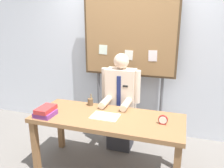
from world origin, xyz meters
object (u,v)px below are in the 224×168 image
desk (107,123)px  desk_clock (163,120)px  bulletin_board (129,37)px  book_stack (45,112)px  pen_holder (90,102)px  person (121,106)px  open_notebook (105,116)px

desk → desk_clock: size_ratio=17.14×
desk → bulletin_board: bearing=90.0°
desk → desk_clock: bearing=-0.2°
bulletin_board → book_stack: bulletin_board is taller
book_stack → pen_holder: 0.60m
person → pen_holder: bearing=-137.5°
bulletin_board → book_stack: size_ratio=8.45×
desk → book_stack: 0.75m
desk → desk_clock: desk_clock is taller
book_stack → desk_clock: book_stack is taller
person → desk_clock: 0.87m
desk → open_notebook: size_ratio=5.54×
book_stack → bulletin_board: bearing=60.0°
open_notebook → bulletin_board: bearing=88.7°
pen_holder → desk: bearing=-38.7°
book_stack → pen_holder: pen_holder is taller
bulletin_board → open_notebook: bearing=-91.3°
desk → pen_holder: bearing=141.3°
desk → book_stack: book_stack is taller
book_stack → desk_clock: (1.34, 0.20, -0.01)m
desk → pen_holder: 0.44m
desk → person: person is taller
desk → person: (0.00, 0.57, 0.01)m
pen_holder → desk_clock: bearing=-15.4°
desk_clock → pen_holder: (-0.97, 0.27, 0.00)m
desk → desk_clock: 0.65m
bulletin_board → pen_holder: 1.14m
open_notebook → desk: bearing=41.0°
desk_clock → pen_holder: size_ratio=0.65×
desk → open_notebook: bearing=-139.0°
book_stack → desk: bearing=16.2°
open_notebook → desk_clock: bearing=1.5°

